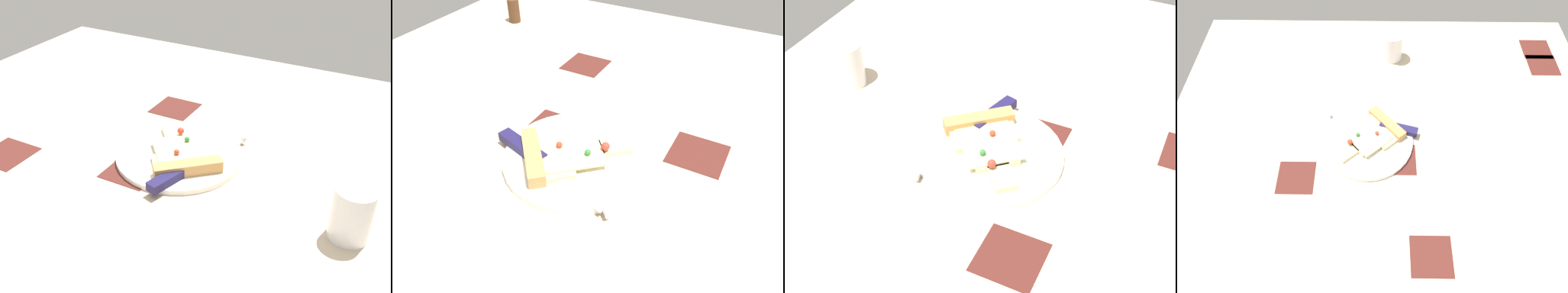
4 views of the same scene
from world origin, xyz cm
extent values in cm
cube|color=#C6B293|center=(0.00, 0.00, -1.50)|extent=(118.40, 118.40, 3.00)
cube|color=#4C1E19|center=(22.15, 2.37, -0.10)|extent=(9.00, 9.00, 0.20)
cube|color=#4C1E19|center=(-2.72, -3.11, -0.10)|extent=(9.00, 9.00, 0.20)
cube|color=#4C1E19|center=(-9.09, 20.99, -0.10)|extent=(9.00, 9.00, 0.20)
cylinder|color=white|center=(5.15, -8.36, 0.51)|extent=(23.63, 23.63, 1.03)
cube|color=beige|center=(2.13, -10.99, 1.53)|extent=(11.75, 12.24, 1.00)
cube|color=beige|center=(6.28, -7.38, 1.53)|extent=(8.95, 9.11, 1.00)
cube|color=beige|center=(10.05, -4.10, 1.53)|extent=(6.29, 6.13, 1.00)
cube|color=#EDD88C|center=(4.39, -9.02, 2.18)|extent=(13.58, 13.50, 0.30)
cube|color=tan|center=(-0.13, -12.96, 2.13)|extent=(9.84, 10.76, 2.20)
sphere|color=red|center=(2.61, -9.25, 2.83)|extent=(1.01, 1.01, 1.01)
sphere|color=red|center=(9.33, -6.32, 3.01)|extent=(1.36, 1.36, 1.36)
sphere|color=#2D7A38|center=(7.46, -8.74, 2.82)|extent=(0.99, 0.99, 0.99)
cube|color=silver|center=(8.51, -14.84, 1.18)|extent=(12.09, 5.19, 0.30)
cone|color=silver|center=(14.29, -16.47, 1.18)|extent=(2.47, 2.47, 2.00)
cube|color=#1E1947|center=(-3.03, -11.57, 1.83)|extent=(10.22, 4.84, 1.60)
cylinder|color=#4C2D19|center=(-38.87, 34.16, 3.10)|extent=(3.21, 3.21, 6.20)
camera|label=1|loc=(-58.75, -45.37, 47.96)|focal=43.31mm
camera|label=2|loc=(28.43, -47.65, 40.92)|focal=34.64mm
camera|label=3|loc=(65.62, 18.56, 62.33)|focal=51.47mm
camera|label=4|loc=(3.05, 42.48, 72.70)|focal=31.40mm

